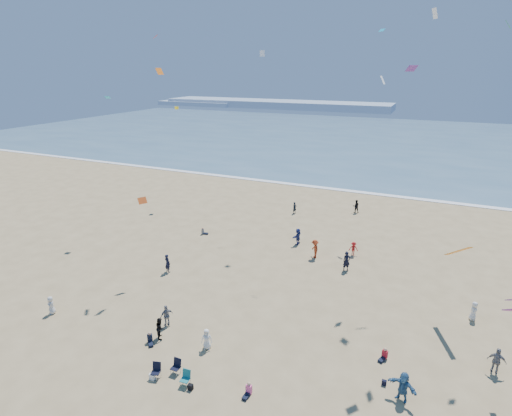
% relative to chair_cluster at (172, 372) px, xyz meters
% --- Properties ---
extents(ground, '(220.00, 220.00, 0.00)m').
position_rel_chair_cluster_xyz_m(ground, '(0.41, -0.72, -0.50)').
color(ground, tan).
rests_on(ground, ground).
extents(ocean, '(220.00, 100.00, 0.06)m').
position_rel_chair_cluster_xyz_m(ocean, '(0.41, 94.28, -0.47)').
color(ocean, '#476B84').
rests_on(ocean, ground).
extents(surf_line, '(220.00, 1.20, 0.08)m').
position_rel_chair_cluster_xyz_m(surf_line, '(0.41, 44.28, -0.46)').
color(surf_line, white).
rests_on(surf_line, ground).
extents(headland_far, '(110.00, 20.00, 3.20)m').
position_rel_chair_cluster_xyz_m(headland_far, '(-59.59, 169.28, 1.10)').
color(headland_far, '#7A8EA8').
rests_on(headland_far, ground).
extents(headland_near, '(40.00, 14.00, 2.00)m').
position_rel_chair_cluster_xyz_m(headland_near, '(-99.59, 164.28, 0.50)').
color(headland_near, '#7A8EA8').
rests_on(headland_near, ground).
extents(standing_flyers, '(31.81, 46.97, 1.93)m').
position_rel_chair_cluster_xyz_m(standing_flyers, '(4.28, 12.77, 0.37)').
color(standing_flyers, gray).
rests_on(standing_flyers, ground).
extents(seated_group, '(22.72, 25.61, 0.84)m').
position_rel_chair_cluster_xyz_m(seated_group, '(2.08, 5.27, -0.08)').
color(seated_group, silver).
rests_on(seated_group, ground).
extents(chair_cluster, '(2.70, 1.47, 1.00)m').
position_rel_chair_cluster_xyz_m(chair_cluster, '(0.00, 0.00, 0.00)').
color(chair_cluster, black).
rests_on(chair_cluster, ground).
extents(white_tote, '(0.35, 0.20, 0.40)m').
position_rel_chair_cluster_xyz_m(white_tote, '(-1.12, -0.53, -0.30)').
color(white_tote, white).
rests_on(white_tote, ground).
extents(black_backpack, '(0.30, 0.22, 0.38)m').
position_rel_chair_cluster_xyz_m(black_backpack, '(1.49, -0.27, -0.31)').
color(black_backpack, black).
rests_on(black_backpack, ground).
extents(navy_bag, '(0.28, 0.18, 0.34)m').
position_rel_chair_cluster_xyz_m(navy_bag, '(11.99, 4.79, -0.33)').
color(navy_bag, black).
rests_on(navy_bag, ground).
extents(kites_aloft, '(38.94, 36.34, 26.36)m').
position_rel_chair_cluster_xyz_m(kites_aloft, '(9.64, 11.50, 12.90)').
color(kites_aloft, '#23A1D2').
rests_on(kites_aloft, ground).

